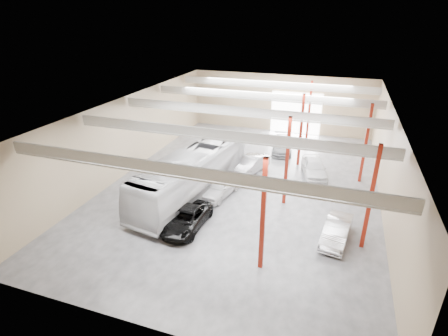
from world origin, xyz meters
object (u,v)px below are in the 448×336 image
Objects in this scene: black_sedan at (187,219)px; car_row_c at (282,145)px; coach_bus at (192,174)px; car_row_a at (220,186)px; car_right_far at (314,167)px; car_row_b at (251,164)px; car_right_near at (337,231)px.

car_row_c is at bearing 79.41° from black_sedan.
car_row_a is at bearing 27.31° from coach_bus.
car_right_far is (6.92, 6.27, 0.04)m from car_row_a.
car_row_b is (3.32, 5.89, -1.13)m from coach_bus.
coach_bus is 2.75× the size of black_sedan.
car_row_b reaches higher than black_sedan.
car_row_a reaches higher than car_row_b.
car_row_a is 9.34m from car_right_far.
car_right_near is at bearing -9.27° from car_row_a.
car_row_a reaches higher than car_right_near.
car_row_c is (3.06, 11.41, -0.05)m from car_row_a.
black_sedan is at bearing -161.89° from car_right_near.
car_row_a is (0.58, 5.20, 0.11)m from black_sedan.
car_right_far is at bearing 58.62° from black_sedan.
coach_bus is 3.11× the size of car_right_near.
car_right_far reaches higher than car_row_a.
coach_bus is 13.20m from car_row_c.
coach_bus reaches higher than black_sedan.
car_row_a is at bearing 85.38° from black_sedan.
black_sedan is (1.50, -4.51, -1.20)m from coach_bus.
coach_bus is at bearing 174.40° from car_right_near.
car_row_a is at bearing -84.99° from car_row_b.
car_row_c reaches higher than black_sedan.
car_right_far is at bearing 111.72° from car_right_near.
car_row_c is (1.83, 6.21, -0.01)m from car_row_b.
car_row_a is 1.07× the size of car_right_near.
car_row_b is 1.05× the size of car_right_near.
coach_bus reaches higher than car_right_far.
car_row_c reaches higher than car_right_near.
car_row_b is at bearing 69.69° from coach_bus.
black_sedan is 1.01× the size of car_right_far.
coach_bus reaches higher than car_row_a.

